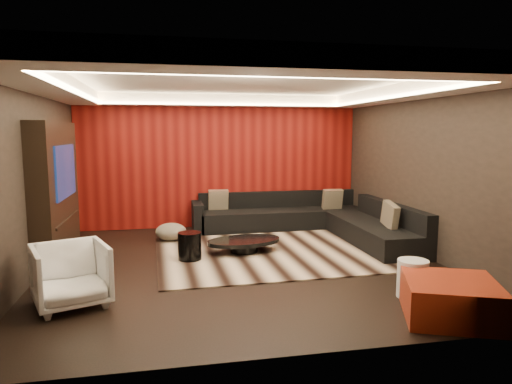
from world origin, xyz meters
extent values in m
cube|color=black|center=(0.00, 0.00, -0.01)|extent=(6.00, 6.00, 0.02)
cube|color=silver|center=(0.00, 0.00, 2.81)|extent=(6.00, 6.00, 0.02)
cube|color=black|center=(0.00, 3.01, 1.40)|extent=(6.00, 0.02, 2.80)
cube|color=black|center=(-3.01, 0.00, 1.40)|extent=(0.02, 6.00, 2.80)
cube|color=black|center=(3.01, 0.00, 1.40)|extent=(0.02, 6.00, 2.80)
cube|color=#6B0C0A|center=(0.00, 2.97, 1.40)|extent=(5.98, 0.05, 2.78)
cube|color=silver|center=(0.00, 2.70, 2.69)|extent=(6.00, 0.60, 0.22)
cube|color=silver|center=(0.00, -2.70, 2.69)|extent=(6.00, 0.60, 0.22)
cube|color=silver|center=(-2.70, 0.00, 2.69)|extent=(0.60, 4.80, 0.22)
cube|color=silver|center=(2.70, 0.00, 2.69)|extent=(0.60, 4.80, 0.22)
cube|color=#FFD899|center=(0.00, 2.36, 2.60)|extent=(4.80, 0.08, 0.04)
cube|color=#FFD899|center=(0.00, -2.36, 2.60)|extent=(4.80, 0.08, 0.04)
cube|color=#FFD899|center=(-2.36, 0.00, 2.60)|extent=(0.08, 4.80, 0.04)
cube|color=#FFD899|center=(2.36, 0.00, 2.60)|extent=(0.08, 4.80, 0.04)
cube|color=black|center=(-2.85, 0.60, 1.10)|extent=(0.30, 2.00, 2.20)
cube|color=black|center=(-2.69, 0.60, 1.45)|extent=(0.04, 1.30, 0.80)
cube|color=black|center=(-2.69, 0.60, 0.70)|extent=(0.04, 1.60, 0.04)
cube|color=#C1A88D|center=(0.64, 0.53, 0.01)|extent=(4.09, 3.12, 0.02)
cylinder|color=black|center=(0.10, 0.66, 0.13)|extent=(1.50, 1.50, 0.22)
cylinder|color=black|center=(-0.83, 0.36, 0.24)|extent=(0.46, 0.46, 0.44)
ellipsoid|color=beige|center=(-1.11, 1.78, 0.18)|extent=(0.68, 0.68, 0.32)
cylinder|color=silver|center=(1.80, -1.83, 0.24)|extent=(0.48, 0.48, 0.47)
cube|color=maroon|center=(1.87, -2.50, 0.21)|extent=(1.26, 1.26, 0.43)
imported|color=white|center=(-2.30, -1.30, 0.38)|extent=(1.04, 1.06, 0.75)
cube|color=black|center=(1.25, 2.55, 0.20)|extent=(3.50, 0.90, 0.40)
cube|color=black|center=(1.25, 2.90, 0.57)|extent=(3.50, 0.20, 0.35)
cube|color=black|center=(2.55, 0.80, 0.20)|extent=(0.90, 2.60, 0.40)
cube|color=black|center=(2.90, 0.80, 0.57)|extent=(0.20, 2.60, 0.35)
cube|color=black|center=(-0.55, 2.55, 0.30)|extent=(0.20, 0.90, 0.60)
cube|color=beige|center=(-0.09, 2.75, 0.62)|extent=(0.42, 0.20, 0.44)
cube|color=beige|center=(2.62, 0.34, 0.62)|extent=(0.12, 0.50, 0.50)
cube|color=beige|center=(2.32, 2.34, 0.62)|extent=(0.42, 0.20, 0.44)
camera|label=1|loc=(-1.18, -6.81, 2.04)|focal=32.00mm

